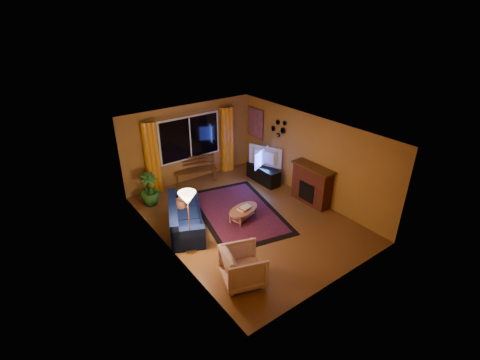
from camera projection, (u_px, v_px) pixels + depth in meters
floor at (247, 219)px, 9.44m from camera, size 4.50×6.00×0.02m
ceiling at (247, 130)px, 8.30m from camera, size 4.50×6.00×0.02m
wall_back at (190, 143)px, 11.03m from camera, size 4.50×0.02×2.50m
wall_left at (166, 204)px, 7.67m from camera, size 0.02×6.00×2.50m
wall_right at (309, 157)px, 10.06m from camera, size 0.02×6.00×2.50m
window at (190, 138)px, 10.89m from camera, size 2.00×0.02×1.30m
curtain_rod at (189, 113)px, 10.50m from camera, size 3.20×0.03×0.03m
curtain_left at (152, 158)px, 10.28m from camera, size 0.36×0.36×2.24m
curtain_right at (227, 140)px, 11.71m from camera, size 0.36×0.36×2.24m
bench at (196, 176)px, 11.32m from camera, size 1.43×0.79×0.41m
potted_plant at (149, 189)px, 9.90m from camera, size 0.70×0.70×0.98m
sofa at (186, 217)px, 8.80m from camera, size 1.49×2.02×0.75m
dog at (179, 203)px, 9.04m from camera, size 0.32×0.42×0.42m
armchair at (243, 265)px, 7.12m from camera, size 1.00×1.03×0.85m
floor_lamp at (189, 223)px, 7.83m from camera, size 0.28×0.28×1.59m
rug at (238, 212)px, 9.72m from camera, size 2.72×3.61×0.02m
coffee_table at (243, 215)px, 9.28m from camera, size 1.18×1.18×0.35m
tv_console at (263, 174)px, 11.30m from camera, size 0.44×1.27×0.53m
television at (264, 157)px, 11.03m from camera, size 0.62×1.10×0.66m
fireplace at (312, 185)px, 9.98m from camera, size 0.40×1.20×1.10m
mirror_cluster at (278, 127)px, 10.72m from camera, size 0.06×0.60×0.56m
painting at (255, 123)px, 11.62m from camera, size 0.04×0.76×0.96m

